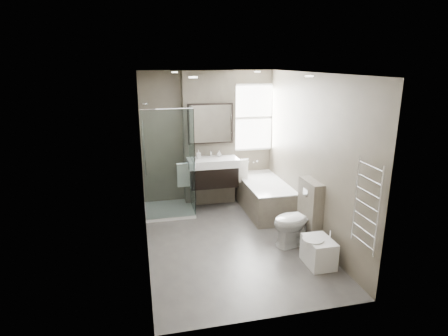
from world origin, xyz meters
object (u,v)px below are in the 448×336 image
object	(u,v)px
vanity	(213,172)
bidet	(318,251)
bathtub	(264,195)
toilet	(297,220)

from	to	relation	value
vanity	bidet	distance (m)	2.65
vanity	bathtub	size ratio (longest dim) A/B	0.59
toilet	bidet	size ratio (longest dim) A/B	1.56
vanity	toilet	world-z (taller)	vanity
bathtub	toilet	world-z (taller)	toilet
bathtub	bidet	distance (m)	2.07
vanity	bathtub	world-z (taller)	vanity
toilet	bidet	distance (m)	0.68
bathtub	vanity	bearing A→B (deg)	160.63
vanity	toilet	distance (m)	2.02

